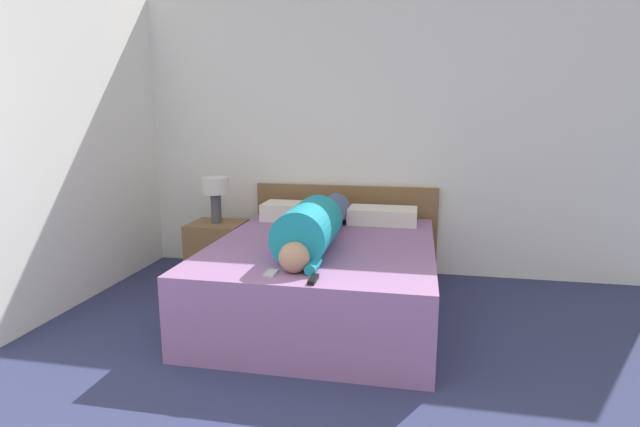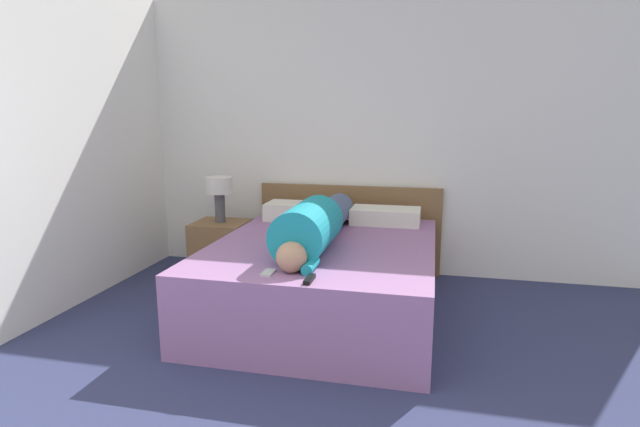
% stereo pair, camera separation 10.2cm
% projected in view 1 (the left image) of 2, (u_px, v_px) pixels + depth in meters
% --- Properties ---
extents(wall_back, '(5.40, 0.06, 2.60)m').
position_uv_depth(wall_back, '(361.00, 136.00, 4.70)').
color(wall_back, white).
rests_on(wall_back, ground_plane).
extents(wall_left, '(0.06, 4.91, 2.60)m').
position_uv_depth(wall_left, '(7.00, 145.00, 3.29)').
color(wall_left, white).
rests_on(wall_left, ground_plane).
extents(bed, '(1.63, 2.00, 0.56)m').
position_uv_depth(bed, '(324.00, 277.00, 3.80)').
color(bed, '#936699').
rests_on(bed, ground_plane).
extents(headboard, '(1.75, 0.04, 0.83)m').
position_uv_depth(headboard, '(345.00, 228.00, 4.83)').
color(headboard, brown).
rests_on(headboard, ground_plane).
extents(nightstand, '(0.49, 0.44, 0.52)m').
position_uv_depth(nightstand, '(218.00, 250.00, 4.64)').
color(nightstand, brown).
rests_on(nightstand, ground_plane).
extents(table_lamp, '(0.25, 0.25, 0.42)m').
position_uv_depth(table_lamp, '(215.00, 190.00, 4.53)').
color(table_lamp, '#4C4C51').
rests_on(table_lamp, nightstand).
extents(person_lying, '(0.36, 1.68, 0.36)m').
position_uv_depth(person_lying, '(316.00, 225.00, 3.62)').
color(person_lying, tan).
rests_on(person_lying, bed).
extents(pillow_near_headboard, '(0.63, 0.34, 0.15)m').
position_uv_depth(pillow_near_headboard, '(298.00, 211.00, 4.54)').
color(pillow_near_headboard, silver).
rests_on(pillow_near_headboard, bed).
extents(pillow_second, '(0.60, 0.34, 0.14)m').
position_uv_depth(pillow_second, '(383.00, 216.00, 4.39)').
color(pillow_second, silver).
rests_on(pillow_second, bed).
extents(tv_remote, '(0.04, 0.15, 0.02)m').
position_uv_depth(tv_remote, '(313.00, 279.00, 2.87)').
color(tv_remote, black).
rests_on(tv_remote, bed).
extents(cell_phone, '(0.06, 0.13, 0.01)m').
position_uv_depth(cell_phone, '(271.00, 273.00, 3.00)').
color(cell_phone, '#B2B7BC').
rests_on(cell_phone, bed).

